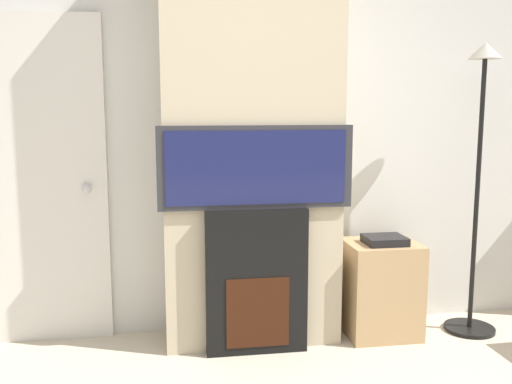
% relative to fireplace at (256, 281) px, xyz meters
% --- Properties ---
extents(wall_back, '(6.00, 0.06, 2.70)m').
position_rel_fireplace_xyz_m(wall_back, '(0.00, 0.43, 0.91)').
color(wall_back, silver).
rests_on(wall_back, ground_plane).
extents(chimney_breast, '(1.08, 0.40, 2.70)m').
position_rel_fireplace_xyz_m(chimney_breast, '(0.00, 0.20, 0.91)').
color(chimney_breast, '#BCAD8E').
rests_on(chimney_breast, ground_plane).
extents(fireplace, '(0.61, 0.15, 0.88)m').
position_rel_fireplace_xyz_m(fireplace, '(0.00, 0.00, 0.00)').
color(fireplace, black).
rests_on(fireplace, ground_plane).
extents(television, '(1.15, 0.07, 0.49)m').
position_rel_fireplace_xyz_m(television, '(0.00, -0.00, 0.69)').
color(television, '#2D2D33').
rests_on(television, fireplace).
extents(floor_lamp, '(0.33, 0.33, 1.87)m').
position_rel_fireplace_xyz_m(floor_lamp, '(1.46, 0.09, 0.63)').
color(floor_lamp, black).
rests_on(floor_lamp, ground_plane).
extents(media_stand, '(0.46, 0.40, 0.67)m').
position_rel_fireplace_xyz_m(media_stand, '(0.84, 0.12, -0.12)').
color(media_stand, tan).
rests_on(media_stand, ground_plane).
extents(entry_door, '(0.82, 0.09, 2.04)m').
position_rel_fireplace_xyz_m(entry_door, '(-1.29, 0.38, 0.58)').
color(entry_door, silver).
rests_on(entry_door, ground_plane).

